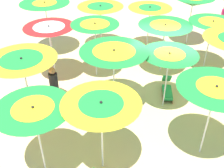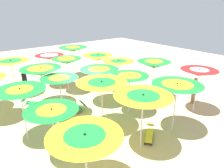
# 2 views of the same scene
# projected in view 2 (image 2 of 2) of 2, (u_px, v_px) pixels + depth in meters

# --- Properties ---
(ground) EXTENTS (40.10, 40.10, 0.04)m
(ground) POSITION_uv_depth(u_px,v_px,m) (83.00, 109.00, 11.93)
(ground) COLOR beige
(beach_umbrella_2) EXTENTS (2.06, 2.06, 2.47)m
(beach_umbrella_2) POSITION_uv_depth(u_px,v_px,m) (20.00, 94.00, 8.38)
(beach_umbrella_2) COLOR silver
(beach_umbrella_2) RESTS_ON ground
(beach_umbrella_3) EXTENTS (1.92, 1.92, 2.20)m
(beach_umbrella_3) POSITION_uv_depth(u_px,v_px,m) (52.00, 114.00, 7.33)
(beach_umbrella_3) COLOR silver
(beach_umbrella_3) RESTS_ON ground
(beach_umbrella_4) EXTENTS (2.23, 2.23, 2.17)m
(beach_umbrella_4) POSITION_uv_depth(u_px,v_px,m) (85.00, 140.00, 5.96)
(beach_umbrella_4) COLOR silver
(beach_umbrella_4) RESTS_ON ground
(beach_umbrella_5) EXTENTS (2.23, 2.23, 2.36)m
(beach_umbrella_5) POSITION_uv_depth(u_px,v_px,m) (11.00, 63.00, 13.13)
(beach_umbrella_5) COLOR silver
(beach_umbrella_5) RESTS_ON ground
(beach_umbrella_6) EXTENTS (2.28, 2.28, 2.36)m
(beach_umbrella_6) POSITION_uv_depth(u_px,v_px,m) (41.00, 72.00, 11.61)
(beach_umbrella_6) COLOR silver
(beach_umbrella_6) RESTS_ON ground
(beach_umbrella_7) EXTENTS (1.91, 1.91, 2.23)m
(beach_umbrella_7) POSITION_uv_depth(u_px,v_px,m) (60.00, 82.00, 10.48)
(beach_umbrella_7) COLOR silver
(beach_umbrella_7) RESTS_ON ground
(beach_umbrella_8) EXTENTS (2.28, 2.28, 2.44)m
(beach_umbrella_8) POSITION_uv_depth(u_px,v_px,m) (102.00, 85.00, 9.25)
(beach_umbrella_8) COLOR silver
(beach_umbrella_8) RESTS_ON ground
(beach_umbrella_9) EXTENTS (2.25, 2.25, 2.47)m
(beach_umbrella_9) POSITION_uv_depth(u_px,v_px,m) (143.00, 100.00, 7.83)
(beach_umbrella_9) COLOR silver
(beach_umbrella_9) RESTS_ON ground
(beach_umbrella_10) EXTENTS (1.97, 1.97, 2.39)m
(beach_umbrella_10) POSITION_uv_depth(u_px,v_px,m) (50.00, 57.00, 14.49)
(beach_umbrella_10) COLOR silver
(beach_umbrella_10) RESTS_ON ground
(beach_umbrella_11) EXTENTS (1.92, 1.92, 2.40)m
(beach_umbrella_11) POSITION_uv_depth(u_px,v_px,m) (67.00, 61.00, 13.51)
(beach_umbrella_11) COLOR silver
(beach_umbrella_11) RESTS_ON ground
(beach_umbrella_12) EXTENTS (2.20, 2.20, 2.23)m
(beach_umbrella_12) POSITION_uv_depth(u_px,v_px,m) (99.00, 71.00, 11.91)
(beach_umbrella_12) COLOR silver
(beach_umbrella_12) RESTS_ON ground
(beach_umbrella_13) EXTENTS (2.02, 2.02, 2.25)m
(beach_umbrella_13) POSITION_uv_depth(u_px,v_px,m) (130.00, 79.00, 10.77)
(beach_umbrella_13) COLOR silver
(beach_umbrella_13) RESTS_ON ground
(beach_umbrella_14) EXTENTS (2.22, 2.22, 2.43)m
(beach_umbrella_14) POSITION_uv_depth(u_px,v_px,m) (177.00, 88.00, 9.04)
(beach_umbrella_14) COLOR silver
(beach_umbrella_14) RESTS_ON ground
(beach_umbrella_15) EXTENTS (2.27, 2.27, 2.54)m
(beach_umbrella_15) POSITION_uv_depth(u_px,v_px,m) (73.00, 49.00, 16.47)
(beach_umbrella_15) COLOR silver
(beach_umbrella_15) RESTS_ON ground
(beach_umbrella_16) EXTENTS (2.19, 2.19, 2.24)m
(beach_umbrella_16) POSITION_uv_depth(u_px,v_px,m) (98.00, 58.00, 15.19)
(beach_umbrella_16) COLOR silver
(beach_umbrella_16) RESTS_ON ground
(beach_umbrella_17) EXTENTS (2.04, 2.04, 2.27)m
(beach_umbrella_17) POSITION_uv_depth(u_px,v_px,m) (118.00, 63.00, 13.48)
(beach_umbrella_17) COLOR silver
(beach_umbrella_17) RESTS_ON ground
(beach_umbrella_18) EXTENTS (2.01, 2.01, 2.49)m
(beach_umbrella_18) POSITION_uv_depth(u_px,v_px,m) (154.00, 65.00, 12.49)
(beach_umbrella_18) COLOR silver
(beach_umbrella_18) RESTS_ON ground
(beach_umbrella_19) EXTENTS (1.90, 1.90, 2.51)m
(beach_umbrella_19) POSITION_uv_depth(u_px,v_px,m) (199.00, 73.00, 10.82)
(beach_umbrella_19) COLOR silver
(beach_umbrella_19) RESTS_ON ground
(lounger_0) EXTENTS (0.94, 1.03, 0.63)m
(lounger_0) POSITION_uv_depth(u_px,v_px,m) (32.00, 103.00, 12.19)
(lounger_0) COLOR silver
(lounger_0) RESTS_ON ground
(lounger_2) EXTENTS (1.21, 1.03, 0.53)m
(lounger_2) POSITION_uv_depth(u_px,v_px,m) (149.00, 135.00, 9.21)
(lounger_2) COLOR #333338
(lounger_2) RESTS_ON ground
(lounger_3) EXTENTS (1.24, 0.41, 0.65)m
(lounger_3) POSITION_uv_depth(u_px,v_px,m) (75.00, 110.00, 11.36)
(lounger_3) COLOR olive
(lounger_3) RESTS_ON ground
(beachgoer_0) EXTENTS (0.30, 0.30, 1.76)m
(beachgoer_0) POSITION_uv_depth(u_px,v_px,m) (25.00, 83.00, 13.26)
(beachgoer_0) COLOR #A3704C
(beachgoer_0) RESTS_ON ground
(beachgoer_1) EXTENTS (0.30, 0.30, 1.62)m
(beachgoer_1) POSITION_uv_depth(u_px,v_px,m) (194.00, 90.00, 12.34)
(beachgoer_1) COLOR #A3704C
(beachgoer_1) RESTS_ON ground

